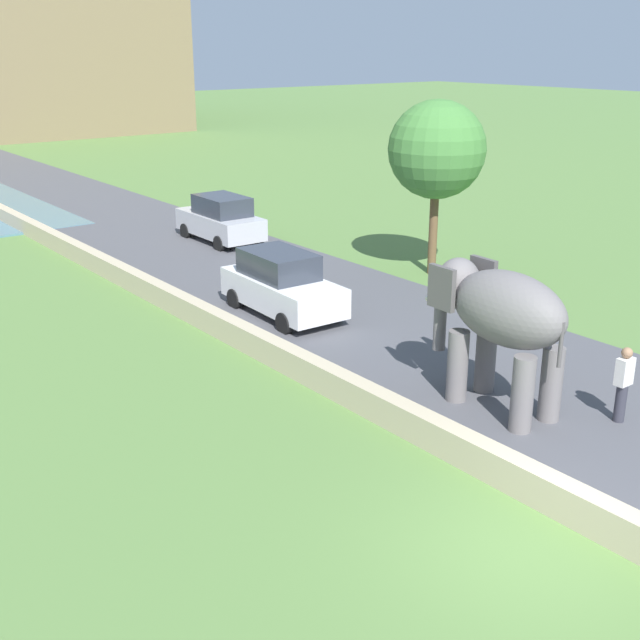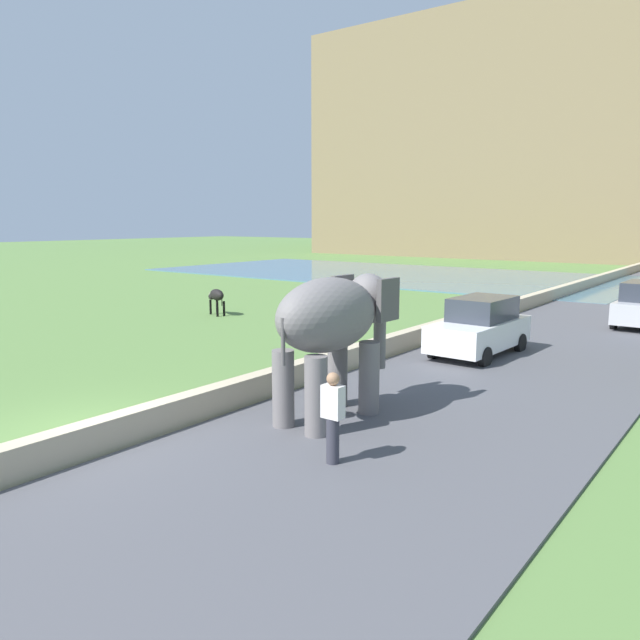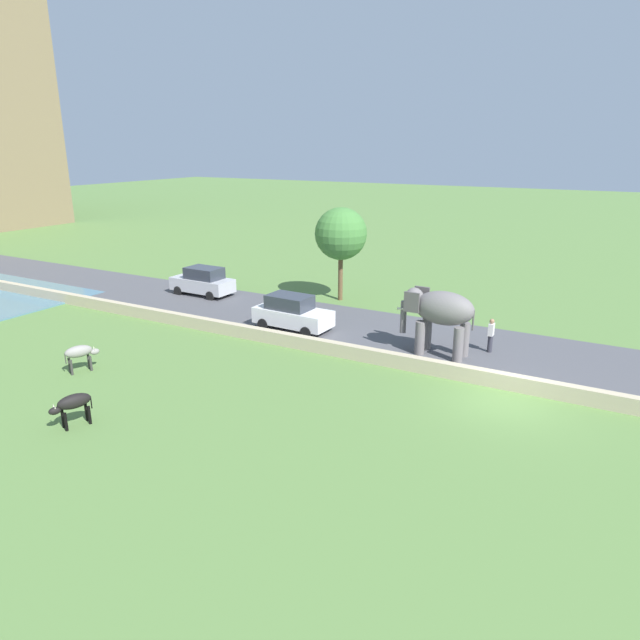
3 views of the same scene
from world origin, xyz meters
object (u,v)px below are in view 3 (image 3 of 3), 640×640
Objects in this scene: cow_grey at (80,353)px; car_white at (292,313)px; person_beside_elephant at (491,335)px; car_silver at (203,281)px; cow_black at (73,403)px; elephant at (439,312)px.

car_white is at bearing -27.47° from cow_grey.
car_silver is at bearing 84.62° from person_beside_elephant.
person_beside_elephant is 1.16× the size of cow_grey.
car_white reaches higher than cow_black.
car_silver and car_white have the same top height.
cow_grey is (-10.51, 14.37, -0.04)m from person_beside_elephant.
car_white is 12.50m from cow_black.
elephant is 15.14m from cow_black.
car_white is (-3.15, -8.50, 0.00)m from car_silver.
car_white is 2.87× the size of cow_black.
elephant is at bearing -89.95° from car_white.
cow_black is (-15.62, -7.63, -0.06)m from car_silver.
person_beside_elephant reaches higher than cow_black.
cow_grey is at bearing 126.18° from person_beside_elephant.
elephant is at bearing -101.02° from car_silver.
person_beside_elephant is at bearing -81.53° from car_white.
person_beside_elephant is 0.40× the size of car_silver.
car_white is 10.22m from cow_grey.
car_silver is at bearing 26.05° from cow_black.
person_beside_elephant is at bearing -54.81° from elephant.
car_silver reaches higher than cow_grey.
person_beside_elephant is 1.15× the size of cow_black.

